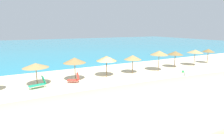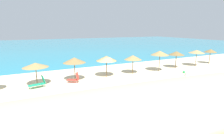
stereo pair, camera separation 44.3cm
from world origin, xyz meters
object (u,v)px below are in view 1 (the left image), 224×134
beach_umbrella_4 (75,60)px  beach_umbrella_6 (133,57)px  cooler_box (186,74)px  lounge_chair_1 (39,83)px  beach_umbrella_9 (195,51)px  lounge_chair_3 (75,79)px  beach_umbrella_10 (208,50)px  beach_umbrella_3 (36,65)px  beach_umbrella_7 (159,53)px  beach_umbrella_8 (175,53)px  beach_umbrella_5 (107,58)px  beach_ball (183,71)px

beach_umbrella_4 → beach_umbrella_6: beach_umbrella_4 is taller
cooler_box → lounge_chair_1: bearing=168.7°
beach_umbrella_4 → lounge_chair_1: 4.44m
beach_umbrella_9 → lounge_chair_3: 19.77m
beach_umbrella_10 → beach_umbrella_3: bearing=179.9°
beach_umbrella_4 → beach_umbrella_7: beach_umbrella_7 is taller
beach_umbrella_10 → lounge_chair_3: 23.57m
beach_umbrella_4 → beach_umbrella_9: bearing=-1.1°
lounge_chair_1 → cooler_box: lounge_chair_1 is taller
beach_umbrella_4 → beach_umbrella_8: beach_umbrella_4 is taller
lounge_chair_1 → cooler_box: 17.55m
beach_umbrella_3 → beach_umbrella_4: beach_umbrella_4 is taller
beach_umbrella_6 → beach_umbrella_10: bearing=0.1°
beach_umbrella_5 → beach_umbrella_8: (11.57, -0.01, -0.06)m
beach_umbrella_9 → lounge_chair_1: size_ratio=1.51×
beach_umbrella_8 → cooler_box: beach_umbrella_8 is taller
beach_umbrella_3 → beach_umbrella_10: bearing=-0.1°
beach_umbrella_4 → beach_umbrella_6: 7.77m
beach_umbrella_8 → beach_umbrella_4: bearing=-179.9°
beach_umbrella_4 → beach_umbrella_3: bearing=179.7°
beach_umbrella_4 → lounge_chair_1: (-3.93, -0.71, -1.94)m
beach_umbrella_7 → beach_umbrella_6: bearing=172.6°
beach_umbrella_3 → beach_umbrella_5: (8.03, 0.02, 0.10)m
beach_umbrella_10 → cooler_box: 10.98m
beach_umbrella_5 → beach_umbrella_9: size_ratio=1.02×
beach_umbrella_8 → beach_umbrella_3: bearing=-180.0°
lounge_chair_1 → lounge_chair_3: bearing=-101.3°
beach_umbrella_3 → beach_umbrella_4: size_ratio=0.95×
lounge_chair_1 → lounge_chair_3: lounge_chair_1 is taller
beach_umbrella_4 → beach_umbrella_10: (23.26, -0.02, -0.21)m
beach_umbrella_10 → lounge_chair_3: (-23.49, -0.60, -1.76)m
beach_umbrella_5 → beach_ball: size_ratio=8.15×
beach_umbrella_4 → beach_umbrella_10: beach_umbrella_4 is taller
beach_umbrella_6 → lounge_chair_3: size_ratio=1.76×
beach_umbrella_4 → beach_ball: size_ratio=8.44×
beach_umbrella_8 → cooler_box: bearing=-118.6°
beach_umbrella_4 → cooler_box: 14.09m
beach_umbrella_7 → beach_umbrella_8: bearing=9.3°
lounge_chair_1 → beach_umbrella_3: bearing=-3.4°
beach_umbrella_3 → beach_umbrella_6: bearing=-0.3°
beach_umbrella_3 → cooler_box: 17.93m
beach_umbrella_7 → beach_umbrella_9: size_ratio=1.11×
beach_umbrella_9 → beach_umbrella_6: bearing=178.4°
beach_umbrella_8 → beach_umbrella_9: 3.91m
beach_umbrella_3 → beach_umbrella_4: (4.04, -0.02, 0.20)m
beach_umbrella_3 → beach_umbrella_10: beach_umbrella_10 is taller
lounge_chair_3 → beach_ball: 14.61m
beach_umbrella_6 → beach_umbrella_7: bearing=-7.4°
beach_umbrella_9 → beach_ball: (-5.25, -2.47, -2.19)m
beach_umbrella_5 → beach_ball: (10.21, -2.88, -2.17)m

